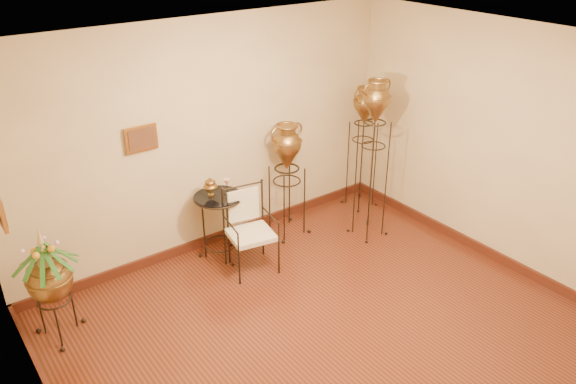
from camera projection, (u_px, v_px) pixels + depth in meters
ground at (347, 349)px, 5.41m from camera, size 5.00×5.00×0.00m
room_shell at (356, 188)px, 4.63m from camera, size 5.02×5.02×2.81m
amphora_tall at (372, 159)px, 6.89m from camera, size 0.44×0.44×2.07m
amphora_mid at (362, 147)px, 7.70m from camera, size 0.43×0.43×1.75m
amphora_short at (287, 179)px, 7.07m from camera, size 0.50×0.50×1.51m
planter_urn at (49, 277)px, 5.28m from camera, size 0.68×0.68×1.25m
armchair at (251, 232)px, 6.41m from camera, size 0.65×0.62×1.00m
side_table at (220, 225)px, 6.69m from camera, size 0.64×0.64×1.04m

